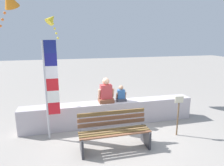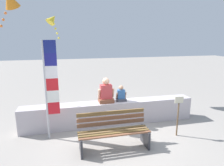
{
  "view_description": "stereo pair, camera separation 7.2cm",
  "coord_description": "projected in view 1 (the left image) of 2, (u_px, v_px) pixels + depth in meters",
  "views": [
    {
      "loc": [
        -1.39,
        -4.94,
        2.71
      ],
      "look_at": [
        0.06,
        0.81,
        1.33
      ],
      "focal_mm": 32.12,
      "sensor_mm": 36.0,
      "label": 1
    },
    {
      "loc": [
        -1.32,
        -4.96,
        2.71
      ],
      "look_at": [
        0.06,
        0.81,
        1.33
      ],
      "focal_mm": 32.12,
      "sensor_mm": 36.0,
      "label": 2
    }
  ],
  "objects": [
    {
      "name": "ground_plane",
      "position": [
        117.0,
        135.0,
        5.61
      ],
      "size": [
        40.0,
        40.0,
        0.0
      ],
      "primitive_type": "plane",
      "color": "gray"
    },
    {
      "name": "seawall_ledge",
      "position": [
        110.0,
        113.0,
        6.3
      ],
      "size": [
        5.38,
        0.49,
        0.73
      ],
      "primitive_type": "cube",
      "color": "#B9AFB3",
      "rests_on": "ground"
    },
    {
      "name": "park_bench",
      "position": [
        114.0,
        132.0,
        4.93
      ],
      "size": [
        1.74,
        0.61,
        0.88
      ],
      "color": "brown",
      "rests_on": "ground"
    },
    {
      "name": "person_adult",
      "position": [
        106.0,
        93.0,
        6.13
      ],
      "size": [
        0.5,
        0.37,
        0.77
      ],
      "color": "brown",
      "rests_on": "seawall_ledge"
    },
    {
      "name": "person_child",
      "position": [
        121.0,
        95.0,
        6.27
      ],
      "size": [
        0.33,
        0.24,
        0.5
      ],
      "color": "#3C3D48",
      "rests_on": "seawall_ledge"
    },
    {
      "name": "flag_banner",
      "position": [
        50.0,
        84.0,
        5.15
      ],
      "size": [
        0.35,
        0.05,
        2.63
      ],
      "color": "#B7B7BC",
      "rests_on": "ground"
    },
    {
      "name": "kite_orange",
      "position": [
        9.0,
        0.0,
        5.68
      ],
      "size": [
        0.72,
        0.72,
        1.06
      ],
      "color": "orange"
    },
    {
      "name": "kite_yellow",
      "position": [
        52.0,
        20.0,
        7.82
      ],
      "size": [
        0.62,
        0.67,
        1.01
      ],
      "color": "yellow"
    },
    {
      "name": "sign_post",
      "position": [
        178.0,
        112.0,
        5.49
      ],
      "size": [
        0.24,
        0.04,
        1.13
      ],
      "color": "brown",
      "rests_on": "ground"
    }
  ]
}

